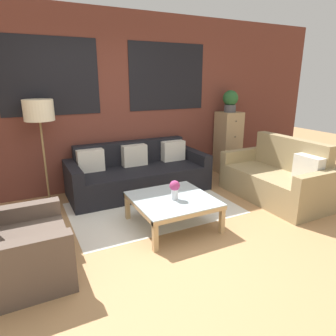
% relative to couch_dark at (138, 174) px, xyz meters
% --- Properties ---
extents(ground_plane, '(16.00, 16.00, 0.00)m').
position_rel_couch_dark_xyz_m(ground_plane, '(-0.19, -1.95, -0.28)').
color(ground_plane, '#AD7F51').
extents(wall_back_brick, '(8.40, 0.09, 2.80)m').
position_rel_couch_dark_xyz_m(wall_back_brick, '(-0.19, 0.49, 1.12)').
color(wall_back_brick, brown).
rests_on(wall_back_brick, ground_plane).
extents(rug, '(2.28, 1.49, 0.00)m').
position_rel_couch_dark_xyz_m(rug, '(-0.07, -0.74, -0.28)').
color(rug, silver).
rests_on(rug, ground_plane).
extents(couch_dark, '(2.21, 0.88, 0.78)m').
position_rel_couch_dark_xyz_m(couch_dark, '(0.00, 0.00, 0.00)').
color(couch_dark, black).
rests_on(couch_dark, ground_plane).
extents(settee_vintage, '(0.80, 1.62, 0.92)m').
position_rel_couch_dark_xyz_m(settee_vintage, '(1.76, -1.25, 0.03)').
color(settee_vintage, '#99845B').
rests_on(settee_vintage, ground_plane).
extents(armchair_corner, '(0.80, 0.92, 0.84)m').
position_rel_couch_dark_xyz_m(armchair_corner, '(-1.80, -1.58, -0.01)').
color(armchair_corner, brown).
rests_on(armchair_corner, ground_plane).
extents(coffee_table, '(0.95, 0.95, 0.37)m').
position_rel_couch_dark_xyz_m(coffee_table, '(-0.07, -1.32, 0.04)').
color(coffee_table, silver).
rests_on(coffee_table, ground_plane).
extents(floor_lamp, '(0.40, 0.40, 1.51)m').
position_rel_couch_dark_xyz_m(floor_lamp, '(-1.36, 0.14, 1.02)').
color(floor_lamp, olive).
rests_on(floor_lamp, ground_plane).
extents(drawer_cabinet, '(0.41, 0.41, 1.17)m').
position_rel_couch_dark_xyz_m(drawer_cabinet, '(1.95, 0.21, 0.30)').
color(drawer_cabinet, tan).
rests_on(drawer_cabinet, ground_plane).
extents(potted_plant, '(0.28, 0.28, 0.40)m').
position_rel_couch_dark_xyz_m(potted_plant, '(1.95, 0.21, 1.10)').
color(potted_plant, '#47474C').
rests_on(potted_plant, drawer_cabinet).
extents(flower_vase, '(0.13, 0.13, 0.24)m').
position_rel_couch_dark_xyz_m(flower_vase, '(-0.06, -1.37, 0.23)').
color(flower_vase, silver).
rests_on(flower_vase, coffee_table).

